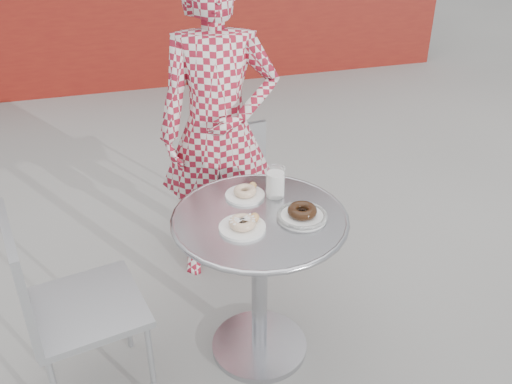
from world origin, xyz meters
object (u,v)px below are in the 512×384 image
object	(u,v)px
plate_checker	(302,214)
milk_cup	(275,183)
plate_near	(243,224)
plate_far	(245,193)
seated_person	(219,131)
chair_left	(89,343)
bistro_table	(260,252)
chair_far	(222,205)

from	to	relation	value
plate_checker	milk_cup	world-z (taller)	milk_cup
milk_cup	plate_near	bearing A→B (deg)	-133.83
plate_far	milk_cup	size ratio (longest dim) A/B	1.27
milk_cup	seated_person	bearing A→B (deg)	103.28
seated_person	plate_checker	xyz separation A→B (m)	(0.18, -0.73, -0.07)
chair_left	milk_cup	xyz separation A→B (m)	(0.85, 0.19, 0.52)
plate_checker	milk_cup	size ratio (longest dim) A/B	1.55
bistro_table	plate_far	bearing A→B (deg)	94.96
seated_person	plate_far	bearing A→B (deg)	-79.82
bistro_table	chair_far	xyz separation A→B (m)	(0.03, 0.90, -0.31)
chair_far	seated_person	distance (m)	0.61
plate_far	plate_checker	world-z (taller)	plate_checker
bistro_table	plate_checker	bearing A→B (deg)	-18.20
plate_near	plate_far	bearing A→B (deg)	73.03
chair_far	plate_checker	size ratio (longest dim) A/B	3.93
chair_far	chair_left	world-z (taller)	chair_left
chair_far	chair_left	distance (m)	1.22
chair_far	seated_person	xyz separation A→B (m)	(-0.05, -0.22, 0.57)
plate_far	chair_far	bearing A→B (deg)	86.35
chair_far	plate_far	distance (m)	0.89
bistro_table	seated_person	distance (m)	0.73
plate_far	bistro_table	bearing A→B (deg)	-85.04
plate_near	bistro_table	bearing A→B (deg)	36.29
plate_far	plate_near	size ratio (longest dim) A/B	0.92
seated_person	plate_far	size ratio (longest dim) A/B	9.65
plate_near	plate_checker	size ratio (longest dim) A/B	0.89
chair_left	milk_cup	world-z (taller)	chair_left
bistro_table	milk_cup	world-z (taller)	milk_cup
chair_far	milk_cup	size ratio (longest dim) A/B	6.08
plate_far	chair_left	bearing A→B (deg)	-163.26
seated_person	plate_checker	size ratio (longest dim) A/B	7.92
plate_far	seated_person	bearing A→B (deg)	90.34
bistro_table	plate_near	world-z (taller)	plate_near
chair_left	plate_near	xyz separation A→B (m)	(0.65, -0.02, 0.48)
chair_left	chair_far	bearing A→B (deg)	-51.00
plate_far	plate_near	distance (m)	0.25
chair_left	plate_near	bearing A→B (deg)	-103.37
bistro_table	plate_near	distance (m)	0.23
bistro_table	plate_far	xyz separation A→B (m)	(-0.01, 0.17, 0.20)
seated_person	plate_checker	bearing A→B (deg)	-66.35
bistro_table	chair_left	size ratio (longest dim) A/B	0.81
plate_checker	chair_left	bearing A→B (deg)	179.52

